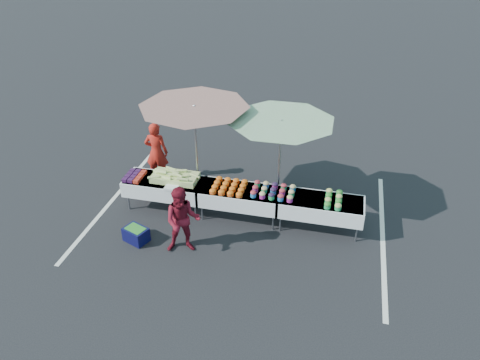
% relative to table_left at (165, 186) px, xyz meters
% --- Properties ---
extents(ground, '(80.00, 80.00, 0.00)m').
position_rel_table_left_xyz_m(ground, '(1.80, 0.00, -0.58)').
color(ground, black).
extents(stripe_left, '(0.10, 5.00, 0.00)m').
position_rel_table_left_xyz_m(stripe_left, '(-1.40, 0.00, -0.58)').
color(stripe_left, silver).
rests_on(stripe_left, ground).
extents(stripe_right, '(0.10, 5.00, 0.00)m').
position_rel_table_left_xyz_m(stripe_right, '(5.00, 0.00, -0.58)').
color(stripe_right, silver).
rests_on(stripe_right, ground).
extents(table_left, '(1.86, 0.81, 0.75)m').
position_rel_table_left_xyz_m(table_left, '(0.00, 0.00, 0.00)').
color(table_left, white).
rests_on(table_left, ground).
extents(table_center, '(1.86, 0.81, 0.75)m').
position_rel_table_left_xyz_m(table_center, '(1.80, 0.00, 0.00)').
color(table_center, white).
rests_on(table_center, ground).
extents(table_right, '(1.86, 0.81, 0.75)m').
position_rel_table_left_xyz_m(table_right, '(3.60, 0.00, 0.00)').
color(table_right, white).
rests_on(table_right, ground).
extents(berry_punnets, '(0.40, 0.54, 0.08)m').
position_rel_table_left_xyz_m(berry_punnets, '(-0.71, -0.06, 0.21)').
color(berry_punnets, black).
rests_on(berry_punnets, table_left).
extents(corn_pile, '(1.16, 0.57, 0.26)m').
position_rel_table_left_xyz_m(corn_pile, '(0.24, 0.04, 0.26)').
color(corn_pile, '#97B95F').
rests_on(corn_pile, table_left).
extents(plastic_bags, '(0.30, 0.25, 0.05)m').
position_rel_table_left_xyz_m(plastic_bags, '(0.30, -0.30, 0.19)').
color(plastic_bags, white).
rests_on(plastic_bags, table_left).
extents(carrot_bowls, '(0.75, 0.69, 0.11)m').
position_rel_table_left_xyz_m(carrot_bowls, '(1.55, -0.01, 0.22)').
color(carrot_bowls, '#C94D16').
rests_on(carrot_bowls, table_center).
extents(potato_cups, '(0.94, 0.58, 0.16)m').
position_rel_table_left_xyz_m(potato_cups, '(2.55, 0.00, 0.25)').
color(potato_cups, '#2368A6').
rests_on(potato_cups, table_right).
extents(bean_baskets, '(0.36, 0.68, 0.15)m').
position_rel_table_left_xyz_m(bean_baskets, '(3.86, -0.01, 0.24)').
color(bean_baskets, '#24914D').
rests_on(bean_baskets, table_right).
extents(vendor, '(0.62, 0.43, 1.61)m').
position_rel_table_left_xyz_m(vendor, '(-0.65, 1.14, 0.22)').
color(vendor, red).
rests_on(vendor, ground).
extents(customer, '(0.86, 0.75, 1.50)m').
position_rel_table_left_xyz_m(customer, '(0.94, -1.40, 0.17)').
color(customer, maroon).
rests_on(customer, ground).
extents(umbrella_left, '(2.83, 2.83, 2.50)m').
position_rel_table_left_xyz_m(umbrella_left, '(0.68, 0.41, 1.69)').
color(umbrella_left, black).
rests_on(umbrella_left, ground).
extents(umbrella_right, '(3.00, 3.00, 2.36)m').
position_rel_table_left_xyz_m(umbrella_right, '(2.60, 0.40, 1.56)').
color(umbrella_right, black).
rests_on(umbrella_right, ground).
extents(storage_bin, '(0.59, 0.52, 0.32)m').
position_rel_table_left_xyz_m(storage_bin, '(-0.16, -1.36, -0.42)').
color(storage_bin, '#0B0B38').
rests_on(storage_bin, ground).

